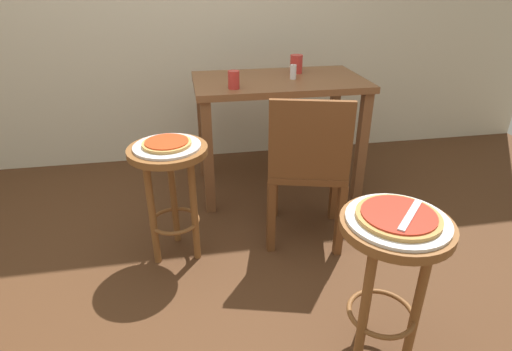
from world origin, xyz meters
TOP-DOWN VIEW (x-y plane):
  - ground_plane at (0.00, 0.00)m, footprint 6.00×6.00m
  - stool_foreground at (0.70, -0.50)m, footprint 0.39×0.39m
  - serving_plate_foreground at (0.70, -0.50)m, footprint 0.35×0.35m
  - pizza_foreground at (0.70, -0.50)m, footprint 0.29×0.29m
  - stool_middle at (-0.07, 0.30)m, footprint 0.39×0.39m
  - serving_plate_middle at (-0.07, 0.30)m, footprint 0.32×0.32m
  - pizza_middle at (-0.07, 0.30)m, footprint 0.23×0.23m
  - dining_table at (0.63, 0.98)m, footprint 1.08×0.62m
  - cup_near_edge at (0.32, 0.79)m, footprint 0.07×0.07m
  - cup_far_edge at (0.78, 1.11)m, footprint 0.08×0.08m
  - condiment_shaker at (0.72, 0.95)m, footprint 0.04×0.04m
  - wooden_chair at (0.63, 0.30)m, footprint 0.49×0.49m
  - pizza_server_knife at (0.73, -0.52)m, footprint 0.17×0.18m

SIDE VIEW (x-z plane):
  - ground_plane at x=0.00m, z-range 0.00..0.00m
  - stool_foreground at x=0.70m, z-range 0.15..0.77m
  - stool_middle at x=-0.07m, z-range 0.15..0.77m
  - wooden_chair at x=0.63m, z-range 0.04..0.89m
  - serving_plate_foreground at x=0.70m, z-range 0.62..0.63m
  - serving_plate_middle at x=-0.07m, z-range 0.62..0.63m
  - dining_table at x=0.63m, z-range 0.25..1.02m
  - pizza_foreground at x=0.70m, z-range 0.63..0.65m
  - pizza_middle at x=-0.07m, z-range 0.63..0.65m
  - pizza_server_knife at x=0.73m, z-range 0.65..0.66m
  - condiment_shaker at x=0.72m, z-range 0.76..0.85m
  - cup_near_edge at x=0.32m, z-range 0.76..0.86m
  - cup_far_edge at x=0.78m, z-range 0.76..0.88m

